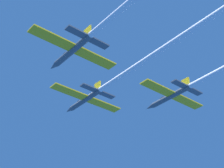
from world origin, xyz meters
TOP-DOWN VIEW (x-y plane):
  - jet_lead at (-0.05, -21.72)m, footprint 19.44×70.86m

SIDE VIEW (x-z plane):
  - jet_lead at x=-0.05m, z-range -1.52..1.70m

